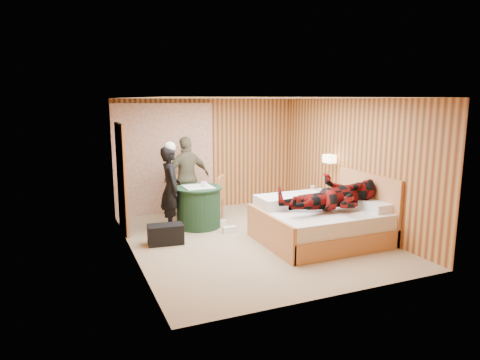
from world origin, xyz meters
name	(u,v)px	position (x,y,z in m)	size (l,w,h in m)	color
floor	(252,239)	(0.00, 0.00, 0.00)	(4.20, 5.00, 0.01)	#9E8768
ceiling	(253,98)	(0.00, 0.00, 2.50)	(4.20, 5.00, 0.01)	white
wall_back	(207,154)	(0.00, 2.50, 1.25)	(4.20, 0.02, 2.50)	tan
wall_left	(130,179)	(-2.10, 0.00, 1.25)	(0.02, 5.00, 2.50)	tan
wall_right	(351,164)	(2.10, 0.00, 1.25)	(0.02, 5.00, 2.50)	tan
curtain	(164,159)	(-1.00, 2.43, 1.20)	(2.20, 0.08, 2.40)	beige
doorway	(121,178)	(-2.06, 1.40, 1.02)	(0.06, 0.90, 2.05)	black
wall_lamp	(330,159)	(1.92, 0.45, 1.30)	(0.26, 0.24, 0.16)	gold
bed	(323,222)	(1.12, -0.57, 0.33)	(2.14, 1.68, 1.16)	#E4925D
nightstand	(316,203)	(1.88, 0.84, 0.29)	(0.43, 0.58, 0.56)	#E4925D
round_table	(199,207)	(-0.66, 1.08, 0.41)	(0.92, 0.92, 0.81)	#1E4128
chair_far	(187,193)	(-0.69, 1.80, 0.54)	(0.54, 0.54, 0.93)	#E4925D
chair_near	(216,194)	(-0.17, 1.43, 0.54)	(0.59, 0.59, 0.94)	#E4925D
duffel_bag	(166,234)	(-1.50, 0.32, 0.17)	(0.61, 0.32, 0.34)	black
sneaker_left	(220,223)	(-0.25, 0.96, 0.05)	(0.25, 0.10, 0.11)	white
sneaker_right	(230,229)	(-0.24, 0.50, 0.06)	(0.26, 0.10, 0.11)	white
woman_standing	(171,189)	(-1.20, 1.10, 0.81)	(0.59, 0.39, 1.62)	black
man_at_table	(187,177)	(-0.66, 1.85, 0.86)	(1.01, 0.42, 1.72)	brown
man_on_bed	(333,187)	(1.15, -0.80, 1.01)	(1.77, 0.67, 0.86)	#660B09
book_lower	(317,191)	(1.88, 0.79, 0.57)	(0.17, 0.22, 0.02)	white
book_upper	(317,190)	(1.88, 0.79, 0.59)	(0.16, 0.22, 0.02)	white
cup_nightstand	(313,188)	(1.88, 0.97, 0.60)	(0.10, 0.10, 0.09)	white
cup_table	(204,184)	(-0.56, 1.03, 0.86)	(0.12, 0.12, 0.10)	white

